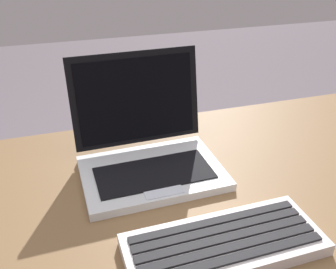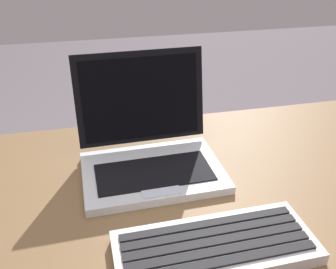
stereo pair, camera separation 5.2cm
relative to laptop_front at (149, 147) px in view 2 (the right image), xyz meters
name	(u,v)px [view 2 (the right image)]	position (x,y,z in m)	size (l,w,h in m)	color
desk	(186,217)	(0.06, -0.11, -0.13)	(1.53, 0.68, 0.72)	brown
laptop_front	(149,147)	(0.00, 0.00, 0.00)	(0.31, 0.26, 0.25)	silver
external_keyboard	(214,247)	(0.06, -0.29, -0.04)	(0.34, 0.14, 0.03)	silver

